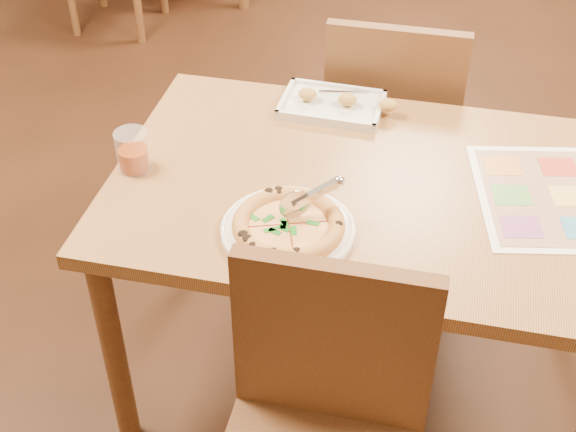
% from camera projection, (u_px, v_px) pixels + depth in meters
% --- Properties ---
extents(dining_table, '(1.30, 0.85, 0.72)m').
position_uv_depth(dining_table, '(368.00, 210.00, 2.06)').
color(dining_table, '#A46F41').
rests_on(dining_table, ground).
extents(chair_near, '(0.42, 0.42, 0.47)m').
position_uv_depth(chair_near, '(323.00, 414.00, 1.65)').
color(chair_near, brown).
rests_on(chair_near, ground).
extents(chair_far, '(0.42, 0.42, 0.47)m').
position_uv_depth(chair_far, '(393.00, 112.00, 2.56)').
color(chair_far, brown).
rests_on(chair_far, ground).
extents(plate, '(0.39, 0.39, 0.02)m').
position_uv_depth(plate, '(288.00, 230.00, 1.86)').
color(plate, white).
rests_on(plate, dining_table).
extents(pizza, '(0.26, 0.26, 0.04)m').
position_uv_depth(pizza, '(289.00, 225.00, 1.84)').
color(pizza, '#E28F4D').
rests_on(pizza, plate).
extents(pizza_cutter, '(0.13, 0.09, 0.09)m').
position_uv_depth(pizza_cutter, '(310.00, 197.00, 1.83)').
color(pizza_cutter, silver).
rests_on(pizza_cutter, pizza).
extents(appetizer_tray, '(0.33, 0.21, 0.05)m').
position_uv_depth(appetizer_tray, '(335.00, 105.00, 2.27)').
color(appetizer_tray, silver).
rests_on(appetizer_tray, dining_table).
extents(glass_tumbler, '(0.09, 0.09, 0.11)m').
position_uv_depth(glass_tumbler, '(133.00, 153.00, 2.03)').
color(glass_tumbler, '#8D320A').
rests_on(glass_tumbler, dining_table).
extents(menu, '(0.38, 0.48, 0.00)m').
position_uv_depth(menu, '(541.00, 196.00, 1.96)').
color(menu, white).
rests_on(menu, dining_table).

